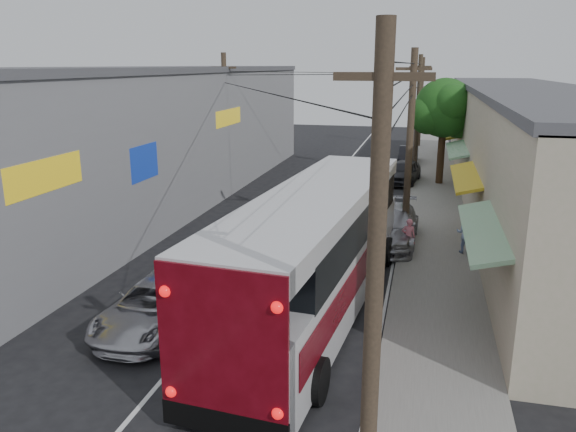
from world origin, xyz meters
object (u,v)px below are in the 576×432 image
object	(u,v)px
jeepney	(156,305)
parked_suv	(390,226)
coach_bus	(317,250)
pedestrian_near	(408,237)
parked_car_mid	(404,172)
parked_car_far	(408,155)
pedestrian_far	(466,233)

from	to	relation	value
jeepney	parked_suv	distance (m)	11.27
jeepney	parked_suv	bearing A→B (deg)	58.08
coach_bus	pedestrian_near	xyz separation A→B (m)	(2.54, 5.73, -1.12)
parked_suv	parked_car_mid	world-z (taller)	parked_suv
coach_bus	parked_car_mid	world-z (taller)	coach_bus
parked_car_mid	parked_car_far	xyz separation A→B (m)	(0.00, 7.64, -0.08)
coach_bus	jeepney	world-z (taller)	coach_bus
jeepney	pedestrian_far	bearing A→B (deg)	44.30
coach_bus	jeepney	xyz separation A→B (m)	(-4.26, -2.20, -1.30)
parked_car_far	pedestrian_far	distance (m)	21.69
coach_bus	pedestrian_far	world-z (taller)	coach_bus
pedestrian_near	parked_car_far	bearing A→B (deg)	-89.88
parked_suv	parked_car_far	distance (m)	20.64
jeepney	pedestrian_far	distance (m)	12.53
coach_bus	pedestrian_far	distance (m)	8.12
parked_car_far	pedestrian_far	size ratio (longest dim) A/B	2.45
pedestrian_near	parked_car_mid	bearing A→B (deg)	-88.81
jeepney	pedestrian_far	world-z (taller)	pedestrian_far
parked_car_far	parked_car_mid	bearing A→B (deg)	-89.41
parked_car_mid	coach_bus	bearing A→B (deg)	-87.06
parked_car_mid	pedestrian_near	world-z (taller)	pedestrian_near
jeepney	pedestrian_near	bearing A→B (deg)	49.62
parked_suv	parked_car_mid	bearing A→B (deg)	91.45
pedestrian_near	pedestrian_far	xyz separation A→B (m)	(2.20, 0.78, 0.07)
coach_bus	parked_car_far	size ratio (longest dim) A/B	3.40
coach_bus	pedestrian_near	distance (m)	6.37
coach_bus	parked_suv	xyz separation A→B (m)	(1.74, 7.35, -1.19)
parked_car_mid	pedestrian_far	xyz separation A→B (m)	(3.00, -13.83, 0.19)
coach_bus	parked_suv	world-z (taller)	coach_bus
jeepney	pedestrian_near	world-z (taller)	pedestrian_near
parked_car_far	jeepney	bearing A→B (deg)	-100.66
coach_bus	parked_car_far	distance (m)	28.08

